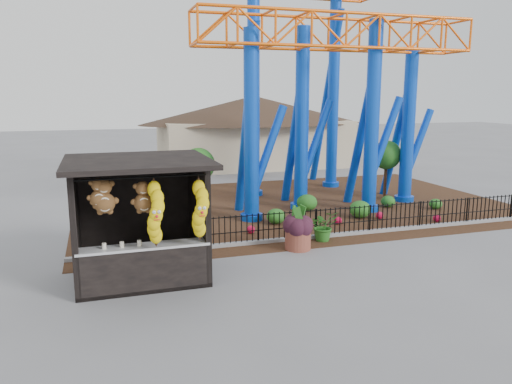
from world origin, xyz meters
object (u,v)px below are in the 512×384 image
object	(u,v)px
potted_plant	(324,226)
prize_booth	(141,222)
roller_coaster	(318,51)
terracotta_planter	(298,239)

from	to	relation	value
potted_plant	prize_booth	bearing A→B (deg)	-163.63
prize_booth	potted_plant	bearing A→B (deg)	16.97
roller_coaster	potted_plant	xyz separation A→B (m)	(-2.20, -5.53, -5.94)
potted_plant	terracotta_planter	bearing A→B (deg)	-153.34
prize_booth	roller_coaster	distance (m)	11.99
terracotta_planter	potted_plant	size ratio (longest dim) A/B	0.79
prize_booth	terracotta_planter	distance (m)	5.08
roller_coaster	potted_plant	bearing A→B (deg)	-111.66
roller_coaster	terracotta_planter	bearing A→B (deg)	-118.60
prize_booth	potted_plant	world-z (taller)	prize_booth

